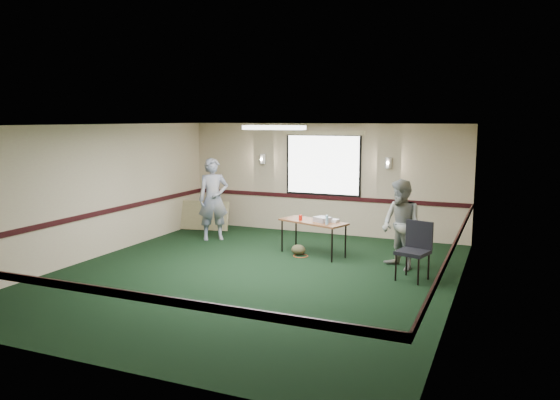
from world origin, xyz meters
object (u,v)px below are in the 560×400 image
at_px(folding_table, 313,223).
at_px(person_right, 401,225).
at_px(person_left, 213,199).
at_px(projector, 323,219).
at_px(conference_chair, 416,246).

xyz_separation_m(folding_table, person_right, (1.87, -0.38, 0.18)).
relative_size(folding_table, person_left, 0.81).
distance_m(projector, person_right, 1.69).
height_order(projector, conference_chair, conference_chair).
relative_size(projector, person_right, 0.18).
bearing_deg(conference_chair, person_right, 139.15).
bearing_deg(folding_table, person_left, -171.08).
bearing_deg(person_right, person_left, -149.67).
xyz_separation_m(conference_chair, person_left, (-4.87, 1.40, 0.36)).
height_order(projector, person_right, person_right).
xyz_separation_m(projector, person_left, (-2.85, 0.51, 0.19)).
bearing_deg(person_right, folding_table, -150.41).
height_order(projector, person_left, person_left).
xyz_separation_m(folding_table, person_left, (-2.63, 0.47, 0.29)).
distance_m(person_left, person_right, 4.59).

